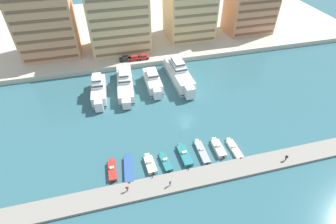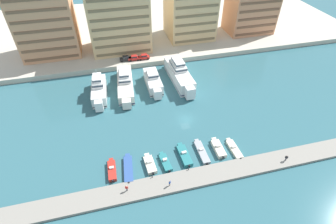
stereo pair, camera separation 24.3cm
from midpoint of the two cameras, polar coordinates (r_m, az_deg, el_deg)
name	(u,v)px [view 2 (the right image)]	position (r m, az deg, el deg)	size (l,w,h in m)	color
ground_plane	(186,119)	(73.69, 3.96, -1.63)	(400.00, 400.00, 0.00)	#336670
quay_promenade	(144,26)	(128.05, -5.11, 18.24)	(180.00, 70.00, 1.81)	beige
pier_dock	(211,174)	(61.44, 9.43, -13.26)	(120.00, 4.94, 0.68)	gray
yacht_white_far_left	(99,90)	(83.25, -14.72, 4.75)	(4.97, 16.18, 8.30)	white
yacht_ivory_left	(125,83)	(85.19, -9.24, 6.32)	(6.27, 21.77, 7.68)	silver
yacht_white_mid_left	(153,81)	(84.93, -3.18, 6.72)	(4.30, 15.07, 6.95)	white
yacht_white_center_left	(179,74)	(87.37, 2.53, 8.28)	(5.86, 22.02, 8.95)	white
motorboat_red_far_left	(112,170)	(62.48, -11.99, -12.27)	(1.88, 6.55, 1.33)	red
motorboat_blue_left	(128,169)	(62.25, -8.53, -12.08)	(2.62, 8.53, 0.82)	#33569E
motorboat_cream_mid_left	(150,164)	(62.35, -3.87, -11.24)	(2.45, 6.19, 1.48)	beige
motorboat_teal_center_left	(165,162)	(62.67, -0.50, -10.84)	(2.29, 6.15, 1.37)	teal
motorboat_teal_center	(184,155)	(64.03, 3.67, -9.33)	(2.42, 7.48, 1.44)	teal
motorboat_grey_center_right	(202,152)	(65.24, 7.44, -8.57)	(1.88, 8.18, 1.18)	#9EA3A8
motorboat_cream_mid_right	(218,148)	(66.44, 10.98, -7.74)	(2.12, 6.57, 1.64)	beige
motorboat_cream_right	(234,149)	(67.42, 14.29, -7.78)	(2.03, 7.13, 1.12)	beige
car_black_far_left	(126,58)	(97.32, -9.16, 11.47)	(4.17, 2.06, 1.80)	black
car_red_left	(134,58)	(97.27, -7.35, 11.65)	(4.17, 2.07, 1.80)	red
car_red_mid_left	(144,57)	(97.61, -5.20, 11.93)	(4.17, 2.06, 1.80)	red
apartment_block_far_left	(46,22)	(106.20, -25.03, 17.41)	(20.20, 15.54, 25.75)	tan
apartment_block_left	(119,19)	(102.66, -10.62, 19.28)	(21.93, 15.46, 24.47)	#E0BC84
apartment_block_mid_left	(190,12)	(112.22, 4.83, 20.95)	(18.26, 17.08, 21.96)	#E0BC84
apartment_block_center_left	(252,4)	(121.28, 17.84, 21.40)	(19.18, 13.58, 24.22)	tan
pedestrian_near_edge	(170,183)	(57.77, 0.52, -15.14)	(0.51, 0.49, 1.71)	#7A6B56
pedestrian_mid_deck	(127,188)	(57.72, -8.88, -16.00)	(0.64, 0.33, 1.70)	#282D3D
pedestrian_far_side	(286,158)	(67.80, 24.48, -9.01)	(0.56, 0.46, 1.72)	#282D3D
bollard_west	(152,176)	(59.62, -3.32, -13.82)	(0.20, 0.20, 0.61)	#2D2D33
bollard_west_mid	(188,169)	(60.92, 4.60, -12.24)	(0.20, 0.20, 0.61)	#2D2D33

